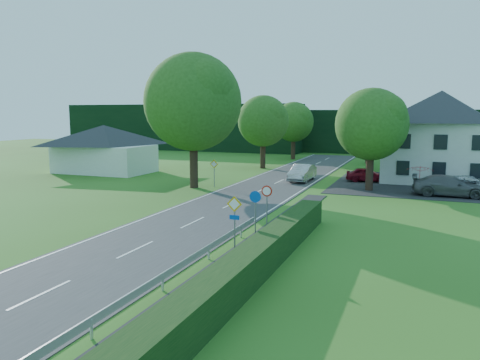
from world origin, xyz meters
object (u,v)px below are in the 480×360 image
at_px(streetlight, 368,136).
at_px(parked_car_red, 367,175).
at_px(parked_car_silver_a, 408,171).
at_px(parked_car_silver_b, 471,185).
at_px(motorcycle, 307,172).
at_px(parasol, 420,178).
at_px(moving_car, 302,173).
at_px(parked_car_grey, 450,186).

distance_m(streetlight, parked_car_red, 4.82).
height_order(parked_car_silver_a, parked_car_silver_b, parked_car_silver_b).
bearing_deg(parked_car_red, parked_car_silver_a, -47.37).
relative_size(motorcycle, parked_car_silver_b, 0.33).
xyz_separation_m(motorcycle, parked_car_red, (6.21, -1.76, 0.21)).
distance_m(motorcycle, parasol, 12.10).
distance_m(motorcycle, parked_car_silver_b, 15.95).
relative_size(streetlight, motorcycle, 4.58).
height_order(moving_car, parked_car_red, moving_car).
relative_size(parked_car_red, parasol, 1.68).
bearing_deg(moving_car, parked_car_grey, -14.98).
bearing_deg(parked_car_silver_a, parked_car_red, 149.17).
height_order(motorcycle, parked_car_silver_b, parked_car_silver_b).
height_order(motorcycle, parked_car_silver_a, parked_car_silver_a).
distance_m(parked_car_silver_a, parked_car_silver_b, 9.77).
relative_size(motorcycle, parasol, 0.75).
distance_m(parked_car_red, parked_car_grey, 8.92).
bearing_deg(parked_car_grey, parked_car_red, 49.93).
distance_m(parked_car_silver_a, parked_car_grey, 10.23).
height_order(parked_car_red, parked_car_silver_a, parked_car_silver_a).
distance_m(motorcycle, parked_car_silver_a, 9.98).
relative_size(parked_car_grey, parked_car_silver_b, 1.04).
bearing_deg(parked_car_red, parked_car_grey, -135.38).
xyz_separation_m(motorcycle, parked_car_silver_b, (14.71, -6.17, 0.29)).
relative_size(parked_car_silver_a, parasol, 1.92).
xyz_separation_m(motorcycle, parked_car_grey, (13.10, -7.41, 0.35)).
bearing_deg(parked_car_grey, parked_car_silver_a, 18.55).
height_order(streetlight, parked_car_silver_b, streetlight).
xyz_separation_m(streetlight, parked_car_grey, (6.62, -2.65, -3.61)).
bearing_deg(parked_car_silver_a, parasol, -160.74).
bearing_deg(motorcycle, parked_car_grey, -30.19).
distance_m(moving_car, motorcycle, 3.56).
distance_m(streetlight, parked_car_silver_a, 8.55).
height_order(parked_car_grey, parasol, parasol).
relative_size(streetlight, parked_car_silver_b, 1.49).
bearing_deg(streetlight, parasol, -6.49).
relative_size(parked_car_red, parked_car_silver_b, 0.73).
bearing_deg(parked_car_red, parasol, -132.87).
xyz_separation_m(streetlight, parked_car_red, (-0.28, 3.00, -3.76)).
height_order(moving_car, parasol, parasol).
relative_size(motorcycle, parked_car_red, 0.45).
bearing_deg(parked_car_red, streetlight, 179.20).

